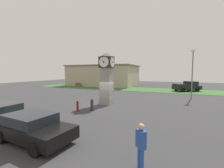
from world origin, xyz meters
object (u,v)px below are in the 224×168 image
object	(u,v)px
clock_tower	(107,78)
pickup_truck	(187,86)
bollard_near_tower	(78,106)
bollard_mid_row	(92,105)
street_lamp_near_road	(192,71)
car_by_building	(33,127)
bench	(79,85)
car_near_tower	(1,115)
pedestrian_near_bench	(141,144)

from	to	relation	value
clock_tower	pickup_truck	size ratio (longest dim) A/B	1.09
bollard_near_tower	bollard_mid_row	size ratio (longest dim) A/B	0.92
pickup_truck	street_lamp_near_road	bearing A→B (deg)	-89.52
car_by_building	bench	world-z (taller)	car_by_building
bollard_near_tower	street_lamp_near_road	bearing A→B (deg)	48.69
bollard_mid_row	clock_tower	bearing A→B (deg)	88.96
bollard_near_tower	car_by_building	size ratio (longest dim) A/B	0.22
car_near_tower	street_lamp_near_road	bearing A→B (deg)	53.46
clock_tower	car_by_building	world-z (taller)	clock_tower
bollard_near_tower	pickup_truck	size ratio (longest dim) A/B	0.19
street_lamp_near_road	car_by_building	bearing A→B (deg)	-116.69
car_near_tower	pickup_truck	world-z (taller)	pickup_truck
bollard_mid_row	bench	xyz separation A→B (m)	(-14.62, 18.23, -0.02)
pickup_truck	bench	world-z (taller)	pickup_truck
bollard_near_tower	pedestrian_near_bench	distance (m)	9.23
car_near_tower	pickup_truck	size ratio (longest dim) A/B	0.87
bench	bollard_mid_row	bearing A→B (deg)	-51.27
clock_tower	bollard_near_tower	xyz separation A→B (m)	(-1.09, -3.91, -2.43)
bollard_near_tower	pickup_truck	distance (m)	22.33
street_lamp_near_road	pickup_truck	bearing A→B (deg)	90.48
bollard_mid_row	car_by_building	xyz separation A→B (m)	(0.41, -6.54, 0.19)
car_near_tower	car_by_building	xyz separation A→B (m)	(3.67, -0.60, -0.04)
bollard_near_tower	car_by_building	distance (m)	5.92
pedestrian_near_bench	car_by_building	bearing A→B (deg)	178.17
car_near_tower	car_by_building	size ratio (longest dim) A/B	1.03
clock_tower	pedestrian_near_bench	world-z (taller)	clock_tower
pickup_truck	bollard_near_tower	bearing A→B (deg)	-116.74
bollard_mid_row	bench	world-z (taller)	bollard_mid_row
clock_tower	pedestrian_near_bench	distance (m)	11.66
bollard_mid_row	pedestrian_near_bench	world-z (taller)	pedestrian_near_bench
bollard_near_tower	car_near_tower	distance (m)	5.61
clock_tower	bollard_near_tower	size ratio (longest dim) A/B	5.76
bollard_mid_row	pickup_truck	xyz separation A→B (m)	(9.01, 19.14, 0.39)
bollard_near_tower	bollard_mid_row	bearing A→B (deg)	37.85
bollard_near_tower	car_near_tower	bearing A→B (deg)	-113.39
bollard_near_tower	bench	size ratio (longest dim) A/B	0.63
bollard_near_tower	car_near_tower	xyz separation A→B (m)	(-2.22, -5.14, 0.27)
pickup_truck	street_lamp_near_road	world-z (taller)	street_lamp_near_road
car_by_building	clock_tower	bearing A→B (deg)	92.08
clock_tower	bench	distance (m)	21.22
car_by_building	bench	distance (m)	28.98
bollard_mid_row	pickup_truck	size ratio (longest dim) A/B	0.21
bench	car_near_tower	bearing A→B (deg)	-64.82
pickup_truck	bench	bearing A→B (deg)	-177.81
car_by_building	pedestrian_near_bench	size ratio (longest dim) A/B	2.49
bollard_near_tower	car_by_building	bearing A→B (deg)	-75.90
car_near_tower	street_lamp_near_road	world-z (taller)	street_lamp_near_road
pickup_truck	car_by_building	bearing A→B (deg)	-108.52
bench	pedestrian_near_bench	distance (m)	32.40
clock_tower	car_by_building	size ratio (longest dim) A/B	1.29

